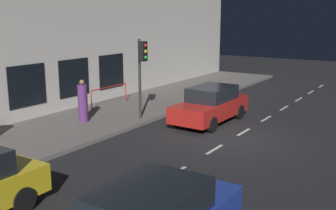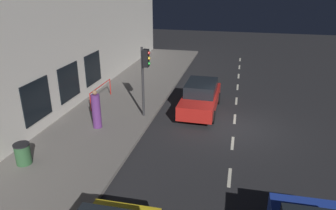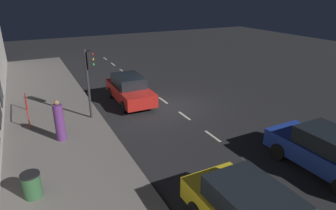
# 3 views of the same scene
# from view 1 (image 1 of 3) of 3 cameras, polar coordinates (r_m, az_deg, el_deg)

# --- Properties ---
(ground_plane) EXTENTS (60.00, 60.00, 0.00)m
(ground_plane) POSITION_cam_1_polar(r_m,az_deg,el_deg) (15.91, 9.12, -4.60)
(ground_plane) COLOR #232326
(sidewalk) EXTENTS (4.50, 32.00, 0.15)m
(sidewalk) POSITION_cam_1_polar(r_m,az_deg,el_deg) (19.19, -8.14, -1.39)
(sidewalk) COLOR slate
(sidewalk) RESTS_ON ground
(building_facade) EXTENTS (0.65, 32.00, 7.79)m
(building_facade) POSITION_cam_1_polar(r_m,az_deg,el_deg) (20.43, -13.94, 10.04)
(building_facade) COLOR beige
(building_facade) RESTS_ON ground
(lane_centre_line) EXTENTS (0.12, 27.20, 0.01)m
(lane_centre_line) POSITION_cam_1_polar(r_m,az_deg,el_deg) (16.80, 10.53, -3.73)
(lane_centre_line) COLOR beige
(lane_centre_line) RESTS_ON ground
(traffic_light) EXTENTS (0.46, 0.32, 3.49)m
(traffic_light) POSITION_cam_1_polar(r_m,az_deg,el_deg) (17.61, -3.68, 5.98)
(traffic_light) COLOR #2D2D30
(traffic_light) RESTS_ON sidewalk
(parked_car_1) EXTENTS (1.87, 4.31, 1.58)m
(parked_car_1) POSITION_cam_1_polar(r_m,az_deg,el_deg) (17.93, 5.97, 0.04)
(parked_car_1) COLOR red
(parked_car_1) RESTS_ON ground
(pedestrian_0) EXTENTS (0.51, 0.51, 1.82)m
(pedestrian_0) POSITION_cam_1_polar(r_m,az_deg,el_deg) (17.72, -11.81, 0.34)
(pedestrian_0) COLOR #5B2D70
(pedestrian_0) RESTS_ON sidewalk
(red_railing) EXTENTS (0.05, 2.65, 0.97)m
(red_railing) POSITION_cam_1_polar(r_m,az_deg,el_deg) (20.70, -8.19, 1.97)
(red_railing) COLOR red
(red_railing) RESTS_ON sidewalk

